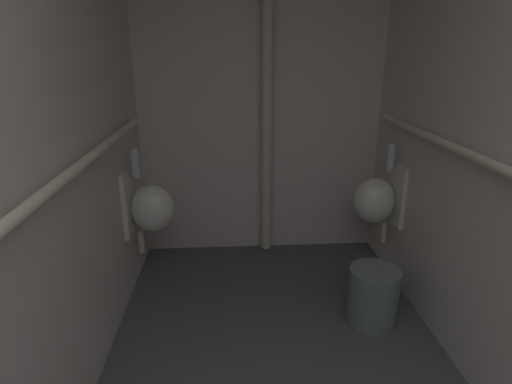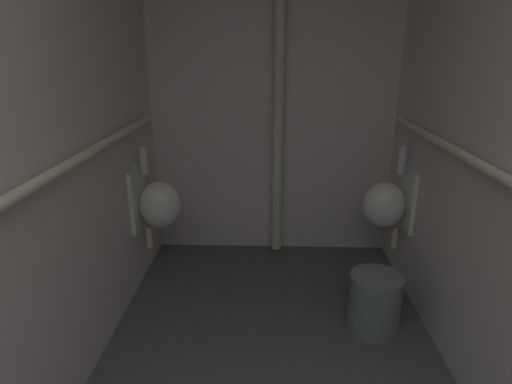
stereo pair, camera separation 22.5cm
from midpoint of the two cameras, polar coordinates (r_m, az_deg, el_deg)
wall_left at (r=1.79m, az=-32.25°, el=6.58°), size 0.06×3.65×2.69m
wall_back at (r=3.36m, az=-1.37°, el=13.97°), size 2.04×0.06×2.69m
urinal_left_mid at (r=3.01m, az=-16.39°, el=-2.00°), size 0.32×0.30×0.76m
urinal_right_mid at (r=3.13m, az=14.17°, el=-0.99°), size 0.32×0.30×0.76m
supply_pipe_left at (r=1.79m, az=-28.65°, el=0.85°), size 0.06×2.85×0.06m
standpipe_back_wall at (r=3.25m, az=-0.51°, el=13.80°), size 0.08×0.08×2.64m
waste_bin at (r=2.75m, az=13.30°, el=-13.63°), size 0.31×0.31×0.36m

